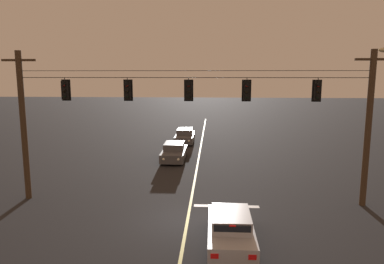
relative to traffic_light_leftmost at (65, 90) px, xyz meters
The scene contains 12 objects.
ground_plane 9.32m from the traffic_light_leftmost, 21.67° to the right, with size 180.00×180.00×0.00m, color black.
lane_centre_stripe 10.77m from the traffic_light_leftmost, 42.20° to the left, with size 0.14×60.00×0.01m, color #D1C64C.
stop_bar_paint 10.44m from the traffic_light_leftmost, ahead, with size 3.40×0.36×0.01m, color silver.
signal_span_assembly 6.88m from the traffic_light_leftmost, ahead, with size 19.89×0.32×8.04m.
traffic_light_leftmost is the anchor object (origin of this frame).
traffic_light_left_inner 3.33m from the traffic_light_leftmost, ahead, with size 0.48×0.41×1.22m.
traffic_light_centre 6.52m from the traffic_light_leftmost, ahead, with size 0.48×0.41×1.22m.
traffic_light_right_inner 9.50m from the traffic_light_leftmost, ahead, with size 0.48×0.41×1.22m.
traffic_light_rightmost 13.05m from the traffic_light_leftmost, ahead, with size 0.48×0.41×1.22m.
car_waiting_near_lane 11.17m from the traffic_light_leftmost, 29.39° to the right, with size 1.80×4.33×1.39m.
car_oncoming_lead 11.80m from the traffic_light_leftmost, 63.53° to the left, with size 1.80×4.42×1.39m.
car_oncoming_trailing 18.34m from the traffic_light_leftmost, 73.57° to the left, with size 1.80×4.42×1.39m.
Camera 1 is at (1.17, -15.82, 6.82)m, focal length 33.46 mm.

